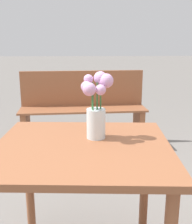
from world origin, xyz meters
TOP-DOWN VIEW (x-y plane):
  - table_front at (0.00, 0.00)m, footprint 0.86×0.79m
  - flower_vase at (0.07, 0.10)m, footprint 0.16×0.14m
  - bench_near at (0.00, 1.90)m, footprint 1.42×0.43m

SIDE VIEW (x-z plane):
  - bench_near at x=0.00m, z-range 0.03..0.88m
  - table_front at x=0.00m, z-range 0.25..0.97m
  - flower_vase at x=0.07m, z-range 0.71..1.03m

